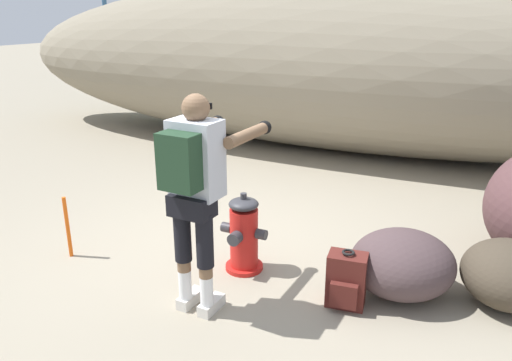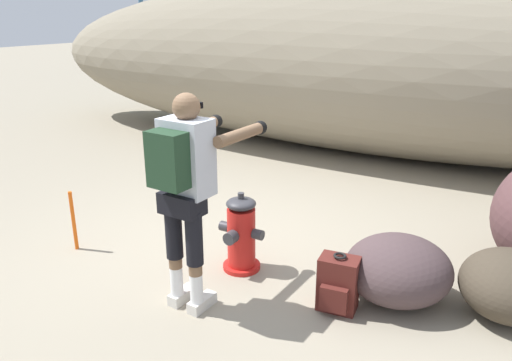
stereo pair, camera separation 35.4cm
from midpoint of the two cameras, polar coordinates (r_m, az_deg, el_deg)
ground_plane at (r=4.81m, az=-5.58°, el=-8.71°), size 56.00×56.00×0.04m
dirt_embankment at (r=8.28m, az=9.66°, el=13.07°), size 13.40×3.20×2.77m
fire_hydrant at (r=4.38m, az=-3.77°, el=-6.41°), size 0.43×0.38×0.73m
utility_worker at (r=3.59m, az=-9.74°, el=0.11°), size 0.57×0.99×1.68m
spare_backpack at (r=3.95m, az=7.89°, el=-11.50°), size 0.32×0.31×0.47m
boulder_mid at (r=4.16m, az=14.29°, el=-9.39°), size 1.09×1.06×0.55m
boulder_small at (r=4.30m, az=25.34°, el=-9.88°), size 0.76×0.77×0.53m
survey_stake at (r=5.00m, az=-22.97°, el=-5.05°), size 0.04×0.04×0.60m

